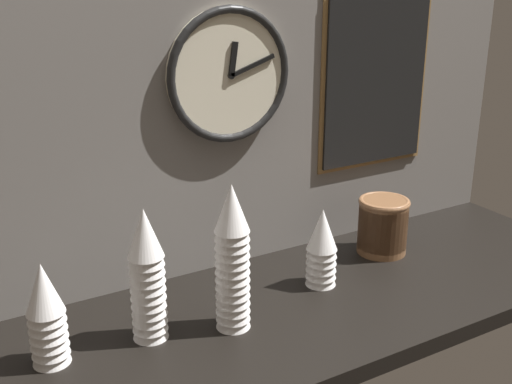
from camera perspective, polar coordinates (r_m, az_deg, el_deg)
The scene contains 9 objects.
ground_plane at distance 155.12cm, azimuth 5.17°, elevation -9.72°, with size 160.00×56.00×4.00cm, color black.
wall_tiled_back at distance 158.75cm, azimuth 0.14°, elevation 11.93°, with size 160.00×3.00×105.00cm.
cup_stack_left at distance 132.70cm, azimuth -9.65°, elevation -7.29°, with size 7.46×7.46×28.87cm.
cup_stack_center_right at distance 154.75cm, azimuth 5.87°, elevation -4.92°, with size 7.46×7.46×19.59cm.
cup_stack_far_left at distance 131.02cm, azimuth -18.14°, elevation -10.29°, with size 7.46×7.46×21.45cm.
cup_stack_center_left at distance 133.80cm, azimuth -2.11°, elevation -5.88°, with size 7.46×7.46×32.59cm.
bowl_stack_right at distance 175.06cm, azimuth 11.20°, elevation -2.87°, with size 13.65×13.65×15.16cm.
wall_clock at distance 152.09cm, azimuth -2.36°, elevation 10.33°, with size 31.94×2.70×31.94cm.
menu_board at distance 179.13cm, azimuth 10.58°, elevation 9.70°, with size 36.08×1.32×47.67cm.
Camera 1 is at (-79.82, -108.98, 74.26)cm, focal length 45.00 mm.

